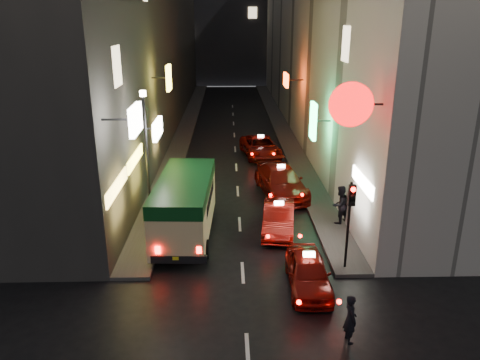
{
  "coord_description": "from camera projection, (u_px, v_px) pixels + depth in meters",
  "views": [
    {
      "loc": [
        -0.52,
        -7.43,
        9.35
      ],
      "look_at": [
        0.01,
        13.0,
        2.24
      ],
      "focal_mm": 35.0,
      "sensor_mm": 36.0,
      "label": 1
    }
  ],
  "objects": [
    {
      "name": "building_left",
      "position": [
        138.0,
        22.0,
        39.04
      ],
      "size": [
        7.43,
        52.0,
        18.0
      ],
      "color": "#32302D",
      "rests_on": "ground"
    },
    {
      "name": "building_right",
      "position": [
        328.0,
        22.0,
        39.44
      ],
      "size": [
        7.94,
        52.0,
        18.0
      ],
      "color": "#BAB6AB",
      "rests_on": "ground"
    },
    {
      "name": "building_far",
      "position": [
        231.0,
        6.0,
        68.8
      ],
      "size": [
        30.0,
        10.0,
        22.0
      ],
      "primitive_type": "cube",
      "color": "#2E2E32",
      "rests_on": "ground"
    },
    {
      "name": "sidewalk_left",
      "position": [
        187.0,
        127.0,
        42.07
      ],
      "size": [
        1.5,
        52.0,
        0.15
      ],
      "primitive_type": "cube",
      "color": "#44423F",
      "rests_on": "ground"
    },
    {
      "name": "sidewalk_right",
      "position": [
        281.0,
        126.0,
        42.28
      ],
      "size": [
        1.5,
        52.0,
        0.15
      ],
      "primitive_type": "cube",
      "color": "#44423F",
      "rests_on": "ground"
    },
    {
      "name": "minibus",
      "position": [
        185.0,
        201.0,
        20.57
      ],
      "size": [
        2.5,
        6.45,
        2.74
      ],
      "color": "#D9C288",
      "rests_on": "ground"
    },
    {
      "name": "taxi_near",
      "position": [
        308.0,
        269.0,
        16.91
      ],
      "size": [
        1.98,
        4.63,
        1.63
      ],
      "color": "#6C0C07",
      "rests_on": "ground"
    },
    {
      "name": "taxi_second",
      "position": [
        279.0,
        216.0,
        21.42
      ],
      "size": [
        2.53,
        4.96,
        1.68
      ],
      "color": "#6C0C07",
      "rests_on": "ground"
    },
    {
      "name": "taxi_third",
      "position": [
        281.0,
        179.0,
        25.92
      ],
      "size": [
        3.23,
        5.97,
        1.97
      ],
      "color": "#6C0C07",
      "rests_on": "ground"
    },
    {
      "name": "taxi_far",
      "position": [
        261.0,
        145.0,
        33.06
      ],
      "size": [
        2.86,
        5.36,
        1.79
      ],
      "color": "#6C0C07",
      "rests_on": "ground"
    },
    {
      "name": "pedestrian_crossing",
      "position": [
        351.0,
        316.0,
        14.01
      ],
      "size": [
        0.47,
        0.65,
        1.8
      ],
      "primitive_type": "imported",
      "rotation": [
        0.0,
        0.0,
        1.74
      ],
      "color": "black",
      "rests_on": "ground"
    },
    {
      "name": "pedestrian_sidewalk",
      "position": [
        340.0,
        202.0,
        21.84
      ],
      "size": [
        0.92,
        0.85,
        2.08
      ],
      "primitive_type": "imported",
      "rotation": [
        0.0,
        0.0,
        3.76
      ],
      "color": "black",
      "rests_on": "sidewalk_right"
    },
    {
      "name": "traffic_light",
      "position": [
        351.0,
        208.0,
        17.31
      ],
      "size": [
        0.26,
        0.43,
        3.5
      ],
      "color": "black",
      "rests_on": "sidewalk_right"
    },
    {
      "name": "lamp_post",
      "position": [
        147.0,
        150.0,
        21.05
      ],
      "size": [
        0.28,
        0.28,
        6.22
      ],
      "color": "black",
      "rests_on": "sidewalk_left"
    }
  ]
}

